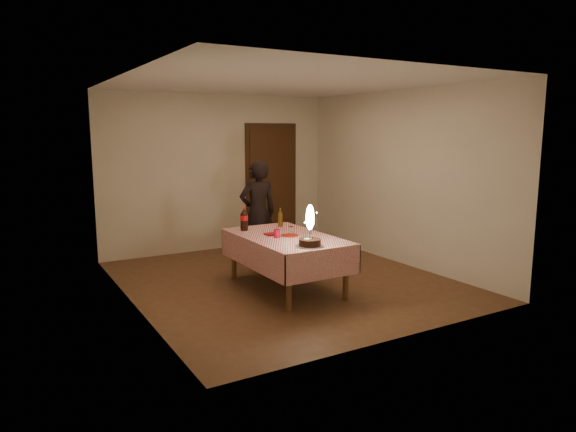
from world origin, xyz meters
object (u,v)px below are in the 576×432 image
Objects in this scene: cola_bottle at (244,219)px; amber_bottle_right at (280,218)px; red_cup at (277,233)px; clear_cup at (291,230)px; birthday_cake at (310,235)px; photographer at (258,213)px; red_plate at (290,235)px; dining_table at (286,243)px.

amber_bottle_right is at bearing 0.25° from cola_bottle.
red_cup reaches higher than clear_cup.
birthday_cake is 1.26m from amber_bottle_right.
photographer reaches higher than clear_cup.
birthday_cake is 2.17× the size of red_plate.
birthday_cake is 1.95m from photographer.
red_cup is at bearing -107.01° from photographer.
clear_cup is 0.06× the size of photographer.
red_cup is at bearing -75.86° from cola_bottle.
cola_bottle is 0.89m from photographer.
amber_bottle_right is (0.12, 0.49, 0.07)m from clear_cup.
cola_bottle is 1.25× the size of amber_bottle_right.
clear_cup is (0.19, 0.74, -0.08)m from birthday_cake.
photographer is (0.01, 0.69, -0.02)m from amber_bottle_right.
birthday_cake is at bearing -98.70° from red_plate.
red_cup is 0.64m from cola_bottle.
red_cup is 1.11× the size of clear_cup.
red_cup is (-0.14, -0.03, 0.14)m from dining_table.
photographer is (0.31, 1.92, -0.03)m from birthday_cake.
dining_table is 7.82× the size of red_plate.
cola_bottle is (-0.43, 0.49, 0.11)m from clear_cup.
amber_bottle_right is at bearing 71.08° from red_plate.
dining_table is 19.11× the size of clear_cup.
photographer reaches higher than red_plate.
dining_table is 0.68m from birthday_cake.
cola_bottle is at bearing -128.67° from photographer.
dining_table is 3.61× the size of birthday_cake.
photographer is at bearing 89.31° from amber_bottle_right.
amber_bottle_right reaches higher than clear_cup.
cola_bottle is at bearing 131.59° from clear_cup.
red_cup is 0.31× the size of cola_bottle.
birthday_cake reaches higher than amber_bottle_right.
dining_table is 0.21m from red_cup.
photographer is (0.22, 1.30, 0.09)m from red_plate.
birthday_cake is 1.50× the size of cola_bottle.
birthday_cake is 0.62m from red_cup.
amber_bottle_right is (0.55, 0.00, -0.03)m from cola_bottle.
clear_cup is at bearing 52.47° from red_plate.
birthday_cake is 0.64m from red_plate.
cola_bottle is at bearing 119.32° from red_plate.
red_plate is 0.14× the size of photographer.
red_cup is 0.39× the size of amber_bottle_right.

